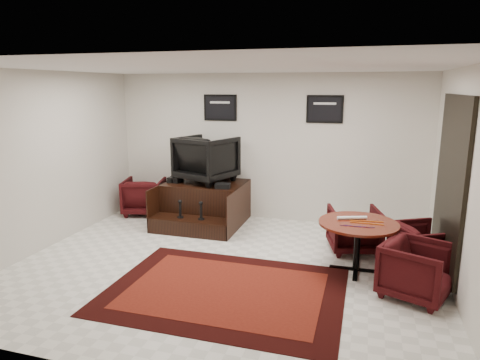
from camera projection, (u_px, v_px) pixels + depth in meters
name	position (u px, v px, depth m)	size (l,w,h in m)	color
ground	(224.00, 267.00, 6.17)	(6.00, 6.00, 0.00)	white
room_shell	(254.00, 144.00, 5.78)	(6.02, 5.02, 2.81)	silver
area_rug	(225.00, 290.00, 5.46)	(2.96, 2.22, 0.01)	black
shine_podium	(204.00, 204.00, 8.13)	(1.49, 1.54, 0.77)	black
shine_chair	(206.00, 157.00, 8.08)	(0.94, 0.88, 0.97)	black
shoes_pair	(175.00, 179.00, 8.14)	(0.22, 0.28, 0.10)	black
polish_kit	(223.00, 186.00, 7.63)	(0.26, 0.18, 0.09)	black
umbrella_black	(156.00, 202.00, 8.17)	(0.29, 0.11, 0.79)	black
umbrella_hooked	(164.00, 198.00, 8.37)	(0.30, 0.11, 0.81)	black
armchair_side	(144.00, 194.00, 8.70)	(0.78, 0.73, 0.80)	black
meeting_table	(358.00, 228.00, 5.93)	(1.09, 1.09, 0.71)	#4C150A
table_chair_back	(354.00, 227.00, 6.71)	(0.75, 0.70, 0.77)	black
table_chair_window	(423.00, 244.00, 6.05)	(0.70, 0.66, 0.72)	black
table_chair_corner	(417.00, 268.00, 5.22)	(0.75, 0.70, 0.77)	black
paper_roll	(352.00, 218.00, 6.02)	(0.05, 0.05, 0.42)	white
table_clutter	(364.00, 223.00, 5.85)	(0.57, 0.33, 0.01)	#D15C0B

